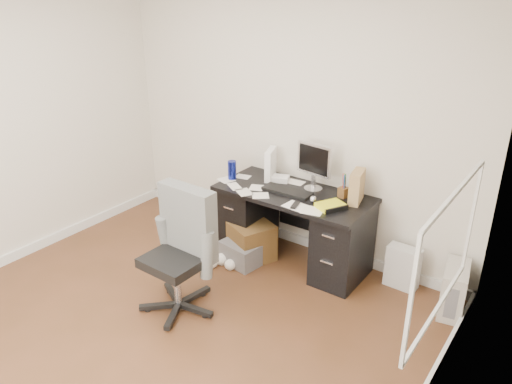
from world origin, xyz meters
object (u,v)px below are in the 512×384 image
at_px(lcd_monitor, 314,167).
at_px(wicker_basket, 252,241).
at_px(pc_tower, 454,290).
at_px(desk, 293,225).
at_px(keyboard, 287,191).
at_px(office_chair, 175,254).

relative_size(lcd_monitor, wicker_basket, 1.23).
relative_size(pc_tower, wicker_basket, 1.11).
distance_m(desk, keyboard, 0.37).
bearing_deg(desk, lcd_monitor, 53.23).
bearing_deg(desk, wicker_basket, -150.79).
bearing_deg(desk, keyboard, -137.12).
relative_size(lcd_monitor, pc_tower, 1.11).
bearing_deg(lcd_monitor, wicker_basket, -135.50).
bearing_deg(wicker_basket, office_chair, -90.94).
height_order(office_chair, wicker_basket, office_chair).
distance_m(desk, lcd_monitor, 0.62).
xyz_separation_m(desk, lcd_monitor, (0.12, 0.16, 0.59)).
relative_size(desk, office_chair, 1.39).
height_order(desk, keyboard, keyboard).
distance_m(desk, wicker_basket, 0.46).
height_order(lcd_monitor, pc_tower, lcd_monitor).
xyz_separation_m(keyboard, wicker_basket, (-0.31, -0.16, -0.57)).
relative_size(lcd_monitor, office_chair, 0.44).
relative_size(lcd_monitor, keyboard, 0.97).
xyz_separation_m(desk, pc_tower, (1.56, 0.08, -0.19)).
bearing_deg(lcd_monitor, pc_tower, 4.35).
xyz_separation_m(lcd_monitor, wicker_basket, (-0.48, -0.36, -0.79)).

